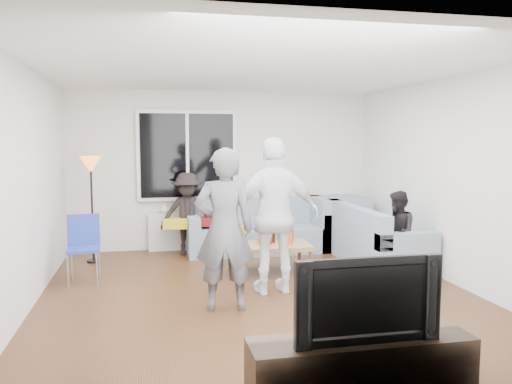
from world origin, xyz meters
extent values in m
cube|color=#56351C|center=(0.00, 0.00, -0.02)|extent=(5.00, 5.50, 0.04)
cube|color=white|center=(0.00, 0.00, 2.62)|extent=(5.00, 5.50, 0.04)
cube|color=silver|center=(0.00, 2.77, 1.30)|extent=(5.00, 0.04, 2.60)
cube|color=silver|center=(0.00, -2.77, 1.30)|extent=(5.00, 0.04, 2.60)
cube|color=silver|center=(-2.52, 0.00, 1.30)|extent=(0.04, 5.50, 2.60)
cube|color=silver|center=(2.52, 0.00, 1.30)|extent=(0.04, 5.50, 2.60)
cube|color=white|center=(-0.60, 2.69, 1.55)|extent=(1.62, 0.06, 1.47)
cube|color=black|center=(-0.60, 2.65, 1.55)|extent=(1.50, 0.02, 1.35)
cube|color=white|center=(-0.60, 2.64, 1.55)|extent=(0.05, 0.03, 1.35)
cube|color=silver|center=(-0.60, 2.65, 0.31)|extent=(1.30, 0.12, 0.62)
imported|color=#33702C|center=(-0.35, 2.62, 0.80)|extent=(0.24, 0.22, 0.37)
imported|color=white|center=(-0.98, 2.62, 0.70)|extent=(0.18, 0.18, 0.15)
cube|color=gray|center=(1.87, 2.27, 0.42)|extent=(0.85, 0.85, 0.85)
cube|color=gold|center=(-0.82, 2.25, 0.51)|extent=(0.43, 0.38, 0.14)
cube|color=maroon|center=(-0.24, 2.33, 0.51)|extent=(0.44, 0.40, 0.13)
cube|color=#A87951|center=(0.36, 0.91, 0.20)|extent=(1.11, 0.62, 0.40)
cylinder|color=maroon|center=(0.32, 0.96, 0.49)|extent=(0.17, 0.17, 0.17)
imported|color=#515156|center=(-0.46, -0.42, 0.87)|extent=(0.68, 0.50, 1.73)
imported|color=white|center=(0.21, 0.05, 0.92)|extent=(1.10, 0.50, 1.84)
imported|color=black|center=(2.02, 0.51, 0.57)|extent=(0.57, 0.65, 1.13)
imported|color=black|center=(-0.64, 2.30, 0.65)|extent=(0.87, 0.54, 1.30)
cube|color=#36251B|center=(0.19, -2.50, 0.22)|extent=(1.60, 0.40, 0.44)
imported|color=black|center=(0.19, -2.50, 0.74)|extent=(1.04, 0.14, 0.60)
cylinder|color=orange|center=(0.01, 1.04, 0.52)|extent=(0.07, 0.07, 0.24)
cylinder|color=#32150B|center=(0.43, 1.02, 0.50)|extent=(0.07, 0.07, 0.20)
cylinder|color=#E45514|center=(0.62, 0.84, 0.53)|extent=(0.07, 0.07, 0.26)
cylinder|color=black|center=(0.68, 0.98, 0.51)|extent=(0.07, 0.07, 0.22)
camera|label=1|loc=(-1.25, -5.71, 1.83)|focal=35.93mm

